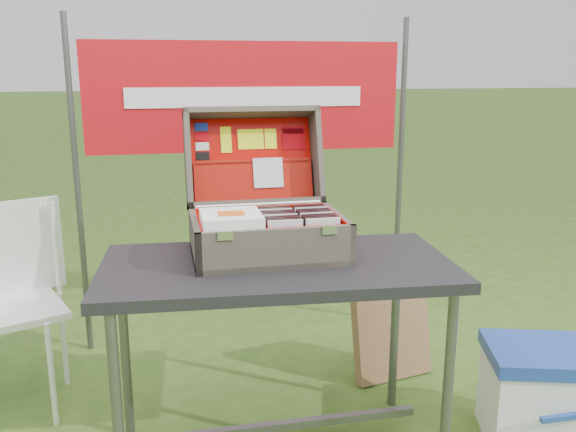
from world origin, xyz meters
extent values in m
cube|color=black|center=(-0.05, 0.00, 0.75)|extent=(1.28, 0.70, 0.04)
cylinder|color=#59595B|center=(-0.61, -0.25, 0.37)|extent=(0.04, 0.04, 0.73)
cylinder|color=#59595B|center=(0.50, -0.25, 0.37)|extent=(0.04, 0.04, 0.73)
cylinder|color=#59595B|center=(-0.61, 0.25, 0.37)|extent=(0.04, 0.04, 0.73)
cylinder|color=#59595B|center=(0.50, 0.25, 0.37)|extent=(0.04, 0.04, 0.73)
cube|color=#59595B|center=(-0.05, 0.00, 0.12)|extent=(1.09, 0.03, 0.03)
cube|color=#635B4D|center=(-0.07, 0.09, 0.78)|extent=(0.55, 0.39, 0.02)
cube|color=#635B4D|center=(-0.07, -0.09, 0.85)|extent=(0.55, 0.02, 0.15)
cube|color=#635B4D|center=(-0.07, 0.28, 0.85)|extent=(0.55, 0.02, 0.15)
cube|color=#635B4D|center=(-0.33, 0.09, 0.85)|extent=(0.02, 0.39, 0.15)
cube|color=#635B4D|center=(0.19, 0.09, 0.85)|extent=(0.02, 0.39, 0.15)
cube|color=red|center=(-0.07, 0.09, 0.80)|extent=(0.51, 0.35, 0.01)
cube|color=silver|center=(-0.25, -0.10, 0.91)|extent=(0.05, 0.01, 0.03)
cube|color=silver|center=(0.11, -0.10, 0.91)|extent=(0.05, 0.01, 0.03)
cylinder|color=silver|center=(-0.07, 0.29, 0.92)|extent=(0.49, 0.02, 0.02)
cube|color=#635B4D|center=(-0.07, 0.48, 1.07)|extent=(0.55, 0.13, 0.38)
cube|color=#635B4D|center=(-0.07, 0.47, 1.26)|extent=(0.55, 0.15, 0.06)
cube|color=#635B4D|center=(-0.07, 0.36, 0.91)|extent=(0.55, 0.15, 0.06)
cube|color=#635B4D|center=(-0.33, 0.42, 1.09)|extent=(0.02, 0.25, 0.42)
cube|color=#635B4D|center=(0.19, 0.42, 1.09)|extent=(0.02, 0.25, 0.42)
cube|color=red|center=(-0.07, 0.46, 1.07)|extent=(0.50, 0.11, 0.33)
cube|color=red|center=(-0.07, -0.08, 0.86)|extent=(0.51, 0.01, 0.13)
cube|color=red|center=(-0.07, 0.26, 0.86)|extent=(0.51, 0.01, 0.13)
cube|color=red|center=(-0.32, 0.09, 0.86)|extent=(0.01, 0.35, 0.13)
cube|color=red|center=(0.18, 0.09, 0.86)|extent=(0.01, 0.35, 0.13)
cube|color=#951007|center=(-0.07, 0.42, 0.99)|extent=(0.49, 0.08, 0.16)
cube|color=#951007|center=(-0.07, 0.43, 1.07)|extent=(0.48, 0.02, 0.02)
cube|color=silver|center=(-0.01, 0.41, 1.02)|extent=(0.12, 0.04, 0.12)
cube|color=#1933B2|center=(-0.27, 0.50, 1.21)|extent=(0.05, 0.01, 0.03)
cube|color=#B70008|center=(-0.27, 0.49, 1.17)|extent=(0.05, 0.01, 0.03)
cube|color=white|center=(-0.27, 0.47, 1.13)|extent=(0.05, 0.01, 0.03)
cube|color=black|center=(-0.27, 0.46, 1.09)|extent=(0.05, 0.01, 0.03)
cube|color=#E2EF15|center=(-0.17, 0.48, 1.16)|extent=(0.04, 0.03, 0.10)
cube|color=#E2EF15|center=(-0.07, 0.48, 1.16)|extent=(0.11, 0.03, 0.08)
cube|color=#E2EF15|center=(0.01, 0.48, 1.16)|extent=(0.05, 0.03, 0.08)
cube|color=#B70008|center=(0.11, 0.48, 1.16)|extent=(0.10, 0.03, 0.09)
cube|color=black|center=(0.11, 0.49, 1.18)|extent=(0.09, 0.01, 0.02)
cube|color=silver|center=(-0.04, -0.06, 0.87)|extent=(0.12, 0.01, 0.14)
cube|color=black|center=(-0.04, -0.04, 0.87)|extent=(0.12, 0.01, 0.14)
cube|color=black|center=(-0.04, -0.01, 0.87)|extent=(0.12, 0.01, 0.14)
cube|color=black|center=(-0.04, 0.01, 0.87)|extent=(0.12, 0.01, 0.14)
cube|color=silver|center=(-0.04, 0.03, 0.87)|extent=(0.12, 0.01, 0.14)
cube|color=black|center=(-0.04, 0.05, 0.87)|extent=(0.12, 0.01, 0.14)
cube|color=black|center=(-0.04, 0.07, 0.87)|extent=(0.12, 0.01, 0.14)
cube|color=black|center=(-0.04, 0.09, 0.87)|extent=(0.12, 0.01, 0.14)
cube|color=silver|center=(-0.04, 0.12, 0.87)|extent=(0.12, 0.01, 0.14)
cube|color=black|center=(-0.04, 0.14, 0.87)|extent=(0.12, 0.01, 0.14)
cube|color=black|center=(-0.04, 0.16, 0.87)|extent=(0.12, 0.01, 0.14)
cube|color=silver|center=(0.10, -0.06, 0.87)|extent=(0.12, 0.01, 0.14)
cube|color=black|center=(0.10, -0.04, 0.87)|extent=(0.12, 0.01, 0.14)
cube|color=black|center=(0.10, -0.01, 0.87)|extent=(0.12, 0.01, 0.14)
cube|color=black|center=(0.10, 0.01, 0.87)|extent=(0.12, 0.01, 0.14)
cube|color=silver|center=(0.10, 0.03, 0.87)|extent=(0.12, 0.01, 0.14)
cube|color=black|center=(0.10, 0.05, 0.87)|extent=(0.12, 0.01, 0.14)
cube|color=black|center=(0.10, 0.07, 0.87)|extent=(0.12, 0.01, 0.14)
cube|color=black|center=(0.10, 0.09, 0.87)|extent=(0.12, 0.01, 0.14)
cube|color=silver|center=(0.10, 0.12, 0.87)|extent=(0.12, 0.01, 0.14)
cube|color=black|center=(0.10, 0.14, 0.87)|extent=(0.12, 0.01, 0.14)
cube|color=black|center=(0.10, 0.16, 0.87)|extent=(0.12, 0.01, 0.14)
cube|color=white|center=(-0.21, 0.02, 0.92)|extent=(0.21, 0.21, 0.00)
cube|color=white|center=(-0.21, 0.02, 0.93)|extent=(0.21, 0.21, 0.00)
cube|color=white|center=(-0.21, 0.02, 0.93)|extent=(0.21, 0.21, 0.00)
cube|color=white|center=(-0.21, 0.02, 0.94)|extent=(0.21, 0.21, 0.00)
cube|color=white|center=(-0.21, 0.02, 0.94)|extent=(0.21, 0.21, 0.00)
cube|color=white|center=(-0.21, 0.02, 0.95)|extent=(0.21, 0.21, 0.00)
cube|color=white|center=(-0.21, 0.02, 0.95)|extent=(0.21, 0.21, 0.00)
cube|color=#D85919|center=(-0.21, 0.01, 0.96)|extent=(0.09, 0.07, 0.00)
cube|color=white|center=(0.98, -0.12, 0.17)|extent=(0.50, 0.43, 0.34)
cube|color=navy|center=(0.98, -0.12, 0.37)|extent=(0.53, 0.45, 0.05)
cube|color=navy|center=(0.98, -0.30, 0.21)|extent=(0.27, 0.02, 0.02)
cube|color=silver|center=(-1.09, 0.56, 0.45)|extent=(0.52, 0.52, 0.03)
cube|color=silver|center=(-1.09, 0.75, 0.67)|extent=(0.38, 0.18, 0.42)
cylinder|color=silver|center=(-0.92, 0.39, 0.23)|extent=(0.02, 0.02, 0.45)
cylinder|color=silver|center=(-0.92, 0.73, 0.23)|extent=(0.02, 0.02, 0.45)
cylinder|color=silver|center=(-0.92, 0.75, 0.66)|extent=(0.02, 0.02, 0.42)
cube|color=#9B6840|center=(0.59, 0.50, 0.20)|extent=(0.41, 0.21, 0.41)
cylinder|color=#59595B|center=(-0.85, 1.10, 0.85)|extent=(0.03, 0.03, 1.70)
cylinder|color=#59595B|center=(0.85, 1.10, 0.85)|extent=(0.03, 0.03, 1.70)
cube|color=#B70D15|center=(0.00, 1.09, 1.30)|extent=(1.60, 0.02, 0.55)
cube|color=white|center=(0.00, 1.08, 1.30)|extent=(1.20, 0.00, 0.10)
camera|label=1|loc=(-0.44, -2.02, 1.44)|focal=38.00mm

